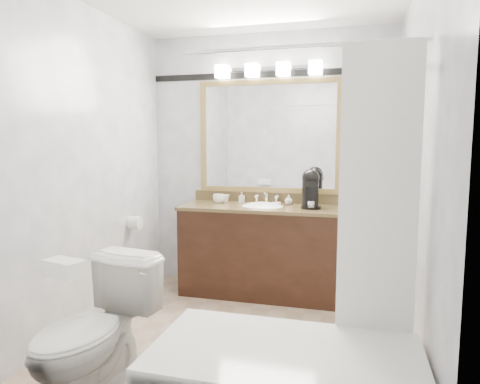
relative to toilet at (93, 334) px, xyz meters
name	(u,v)px	position (x,y,z in m)	size (l,w,h in m)	color
room	(232,170)	(0.54, 0.91, 0.86)	(2.42, 2.62, 2.52)	tan
vanity	(262,248)	(0.54, 1.93, 0.05)	(1.53, 0.58, 0.97)	black
mirror	(268,137)	(0.54, 2.19, 1.11)	(1.40, 0.04, 1.10)	#A28649
vanity_light_bar	(268,70)	(0.54, 2.14, 1.74)	(1.02, 0.14, 0.12)	silver
accent_stripe	(269,74)	(0.54, 2.21, 1.71)	(2.40, 0.01, 0.06)	black
bathtub	(290,381)	(1.09, 0.01, -0.11)	(1.30, 0.75, 1.96)	white
tp_roll	(135,223)	(-0.60, 1.58, 0.31)	(0.12, 0.12, 0.11)	white
toilet	(93,334)	(0.00, 0.00, 0.00)	(0.44, 0.77, 0.79)	white
tissue_box	(64,268)	(0.00, -0.21, 0.44)	(0.20, 0.11, 0.08)	white
coffee_maker	(311,188)	(0.98, 1.96, 0.64)	(0.18, 0.23, 0.35)	black
cup_left	(219,199)	(0.08, 2.02, 0.50)	(0.11, 0.11, 0.09)	white
cup_right	(225,199)	(0.13, 2.09, 0.49)	(0.08, 0.08, 0.07)	white
soap_bottle_a	(242,197)	(0.29, 2.11, 0.51)	(0.05, 0.05, 0.10)	white
soap_bottle_b	(289,200)	(0.76, 2.08, 0.50)	(0.07, 0.07, 0.09)	white
soap_bar	(276,203)	(0.65, 2.05, 0.47)	(0.08, 0.05, 0.02)	beige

